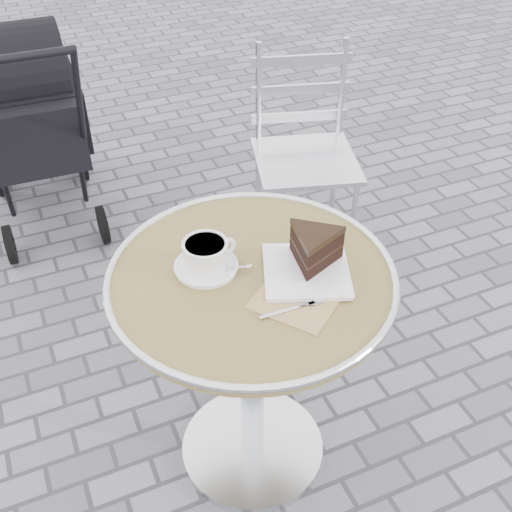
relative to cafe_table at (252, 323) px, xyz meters
name	(u,v)px	position (x,y,z in m)	size (l,w,h in m)	color
ground	(253,450)	(0.00, 0.00, -0.57)	(80.00, 80.00, 0.00)	slate
cafe_table	(252,323)	(0.00, 0.00, 0.00)	(0.72, 0.72, 0.74)	silver
cappuccino_set	(207,257)	(-0.09, 0.07, 0.20)	(0.18, 0.15, 0.08)	white
cake_plate_set	(312,253)	(0.14, -0.04, 0.21)	(0.32, 0.33, 0.11)	tan
bistro_chair	(303,130)	(0.62, 0.93, -0.03)	(0.49, 0.49, 0.87)	silver
baby_stroller	(31,126)	(-0.36, 1.61, -0.13)	(0.47, 0.95, 0.97)	black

